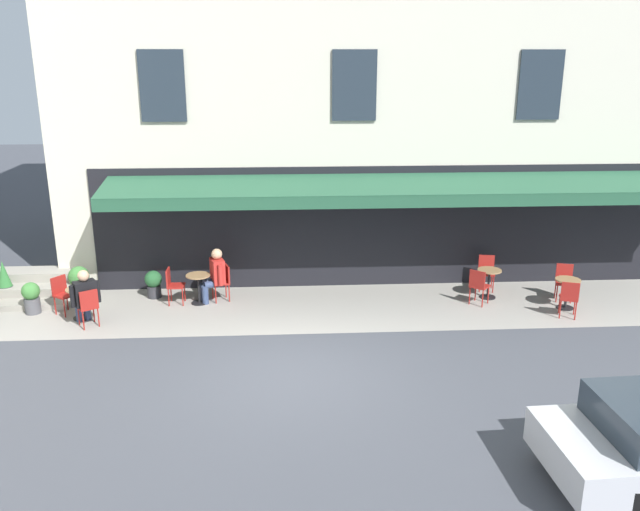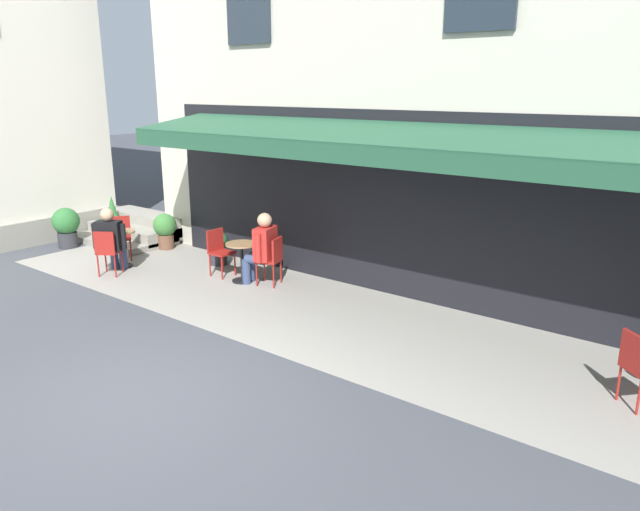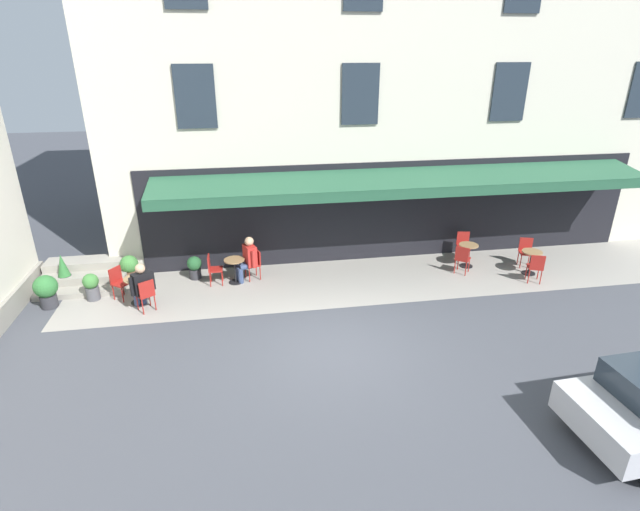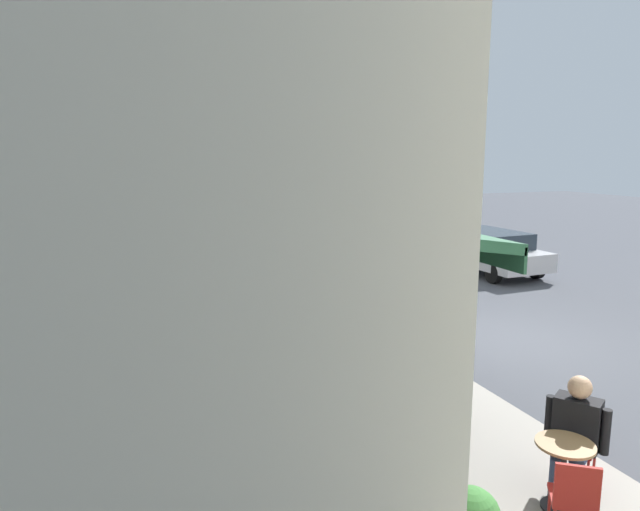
% 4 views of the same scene
% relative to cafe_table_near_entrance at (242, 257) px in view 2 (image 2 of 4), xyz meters
% --- Properties ---
extents(ground_plane, '(70.00, 70.00, 0.00)m').
position_rel_cafe_table_near_entrance_xyz_m(ground_plane, '(-2.25, 3.83, -0.49)').
color(ground_plane, '#42444C').
extents(sidewalk_cafe_terrace, '(20.50, 3.20, 0.01)m').
position_rel_cafe_table_near_entrance_xyz_m(sidewalk_cafe_terrace, '(-5.50, 0.43, -0.49)').
color(sidewalk_cafe_terrace, gray).
rests_on(sidewalk_cafe_terrace, ground_plane).
extents(back_alley_steps, '(2.40, 1.75, 0.60)m').
position_rel_cafe_table_near_entrance_xyz_m(back_alley_steps, '(4.35, -0.77, -0.25)').
color(back_alley_steps, gray).
rests_on(back_alley_steps, ground_plane).
extents(cafe_table_near_entrance, '(0.60, 0.60, 0.75)m').
position_rel_cafe_table_near_entrance_xyz_m(cafe_table_near_entrance, '(0.00, 0.00, 0.00)').
color(cafe_table_near_entrance, black).
rests_on(cafe_table_near_entrance, ground_plane).
extents(cafe_chair_red_back_row, '(0.40, 0.40, 0.91)m').
position_rel_cafe_table_near_entrance_xyz_m(cafe_chair_red_back_row, '(0.63, -0.01, 0.06)').
color(cafe_chair_red_back_row, maroon).
rests_on(cafe_chair_red_back_row, ground_plane).
extents(cafe_chair_red_corner_left, '(0.50, 0.50, 0.91)m').
position_rel_cafe_table_near_entrance_xyz_m(cafe_chair_red_corner_left, '(-0.60, -0.20, 0.06)').
color(cafe_chair_red_corner_left, maroon).
rests_on(cafe_chair_red_corner_left, ground_plane).
extents(cafe_chair_red_near_door, '(0.56, 0.56, 0.91)m').
position_rel_cafe_table_near_entrance_xyz_m(cafe_chair_red_near_door, '(-6.87, 0.51, 0.06)').
color(cafe_chair_red_near_door, maroon).
rests_on(cafe_chair_red_near_door, ground_plane).
extents(cafe_table_streetside, '(0.60, 0.60, 0.75)m').
position_rel_cafe_table_near_entrance_xyz_m(cafe_table_streetside, '(2.64, 0.83, 0.00)').
color(cafe_table_streetside, black).
rests_on(cafe_table_streetside, ground_plane).
extents(cafe_chair_red_under_awning, '(0.55, 0.55, 0.91)m').
position_rel_cafe_table_near_entrance_xyz_m(cafe_chair_red_under_awning, '(2.30, 1.36, 0.06)').
color(cafe_chair_red_under_awning, maroon).
rests_on(cafe_chair_red_under_awning, ground_plane).
extents(cafe_chair_red_facing_street, '(0.56, 0.56, 0.91)m').
position_rel_cafe_table_near_entrance_xyz_m(cafe_chair_red_facing_street, '(3.15, 0.46, 0.06)').
color(cafe_chair_red_facing_street, maroon).
rests_on(cafe_chair_red_facing_street, ground_plane).
extents(seated_patron_in_black, '(0.63, 0.66, 1.32)m').
position_rel_cafe_table_near_entrance_xyz_m(seated_patron_in_black, '(2.41, 1.18, 0.21)').
color(seated_patron_in_black, navy).
rests_on(seated_patron_in_black, ground_plane).
extents(seated_companion_in_red, '(0.66, 0.68, 1.36)m').
position_rel_cafe_table_near_entrance_xyz_m(seated_companion_in_red, '(-0.39, -0.13, 0.23)').
color(seated_companion_in_red, navy).
rests_on(seated_companion_in_red, ground_plane).
extents(potted_plant_entrance_right, '(0.42, 0.42, 0.77)m').
position_rel_cafe_table_near_entrance_xyz_m(potted_plant_entrance_right, '(3.90, 0.42, -0.08)').
color(potted_plant_entrance_right, '#4C4C51').
rests_on(potted_plant_entrance_right, ground_plane).
extents(potted_plant_entrance_left, '(0.36, 0.36, 1.04)m').
position_rel_cafe_table_near_entrance_xyz_m(potted_plant_entrance_left, '(4.86, -0.47, 0.02)').
color(potted_plant_entrance_left, '#2D2D33').
rests_on(potted_plant_entrance_left, ground_plane).
extents(potted_plant_under_sign, '(0.43, 0.43, 0.71)m').
position_rel_cafe_table_near_entrance_xyz_m(potted_plant_under_sign, '(1.20, -0.50, -0.11)').
color(potted_plant_under_sign, '#2D2D33').
rests_on(potted_plant_under_sign, ground_plane).
extents(potted_plant_by_steps, '(0.52, 0.52, 0.81)m').
position_rel_cafe_table_near_entrance_xyz_m(potted_plant_by_steps, '(3.08, -0.63, -0.03)').
color(potted_plant_by_steps, brown).
rests_on(potted_plant_by_steps, ground_plane).
extents(potted_plant_mid_terrace, '(0.61, 0.61, 0.92)m').
position_rel_cafe_table_near_entrance_xyz_m(potted_plant_mid_terrace, '(4.95, 0.68, 0.02)').
color(potted_plant_mid_terrace, '#2D2D33').
rests_on(potted_plant_mid_terrace, ground_plane).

